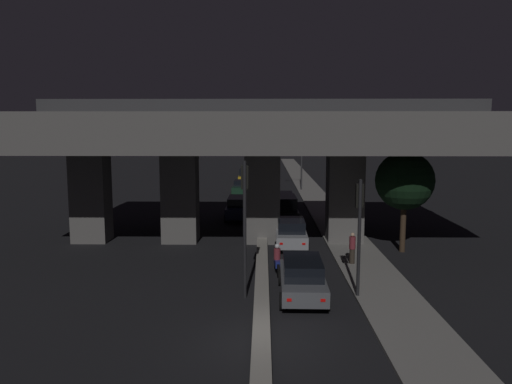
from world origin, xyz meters
name	(u,v)px	position (x,y,z in m)	size (l,w,h in m)	color
ground_plane	(261,343)	(0.00, 0.00, 0.00)	(200.00, 200.00, 0.00)	black
median_divider	(263,193)	(0.00, 35.00, 0.22)	(0.59, 126.00, 0.45)	gray
sidewalk_right	(321,206)	(5.20, 28.00, 0.06)	(2.73, 126.00, 0.12)	gray
elevated_overpass	(258,139)	(-0.28, 14.44, 6.27)	(26.80, 12.24, 8.61)	#5B5956
traffic_light_left_of_median	(245,206)	(-0.69, 4.42, 3.83)	(0.30, 0.49, 5.64)	black
traffic_light_right_of_median	(359,218)	(3.94, 4.43, 3.35)	(0.30, 0.49, 4.91)	black
street_lamp	(299,147)	(3.97, 38.89, 4.78)	(2.11, 0.32, 8.12)	#2D2D30
car_grey_lead	(302,277)	(1.67, 4.44, 0.85)	(1.99, 4.63, 1.60)	#515459
car_silver_second	(291,233)	(1.68, 13.07, 0.85)	(1.95, 4.15, 1.63)	gray
car_black_third	(286,208)	(1.73, 21.18, 0.99)	(1.92, 4.54, 1.87)	black
car_grey_fourth	(283,200)	(1.77, 27.31, 0.72)	(2.03, 4.51, 1.40)	#515459
car_dark_blue_lead_oncoming	(239,207)	(-1.80, 22.00, 0.88)	(1.97, 4.78, 1.69)	#141938
car_dark_green_second_oncoming	(242,187)	(-2.09, 35.55, 0.77)	(2.16, 4.14, 1.50)	black
car_taxi_yellow_third_oncoming	(246,175)	(-2.14, 46.98, 0.89)	(1.88, 4.65, 1.70)	gold
car_dark_green_fourth_oncoming	(251,167)	(-1.72, 58.15, 0.98)	(1.97, 4.10, 1.87)	black
motorcycle_blue_filtering_near	(277,261)	(0.73, 7.76, 0.62)	(0.34, 1.90, 1.46)	black
pedestrian_on_sidewalk	(352,248)	(4.56, 9.16, 0.92)	(0.32, 0.32, 1.58)	#2D261E
roadside_tree_kerbside_near	(405,181)	(7.89, 12.06, 4.01)	(3.24, 3.24, 5.65)	#38281C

